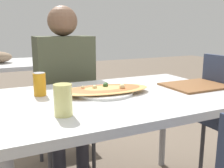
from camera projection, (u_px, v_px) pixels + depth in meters
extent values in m
cube|color=silver|center=(118.00, 98.00, 1.43)|extent=(1.31, 0.86, 0.04)
cylinder|color=#99999E|center=(1.00, 155.00, 1.58)|extent=(0.05, 0.05, 0.71)
cylinder|color=#99999E|center=(163.00, 124.00, 2.10)|extent=(0.05, 0.05, 0.71)
cube|color=#2D3851|center=(65.00, 113.00, 2.05)|extent=(0.40, 0.40, 0.04)
cube|color=#2D3851|center=(58.00, 78.00, 2.16)|extent=(0.38, 0.03, 0.46)
cylinder|color=#38383D|center=(94.00, 146.00, 2.02)|extent=(0.03, 0.03, 0.43)
cylinder|color=#38383D|center=(50.00, 155.00, 1.88)|extent=(0.03, 0.03, 0.43)
cylinder|color=#38383D|center=(79.00, 130.00, 2.32)|extent=(0.03, 0.03, 0.43)
cylinder|color=#38383D|center=(40.00, 137.00, 2.18)|extent=(0.03, 0.03, 0.43)
cylinder|color=#38383D|center=(202.00, 151.00, 1.93)|extent=(0.03, 0.03, 0.43)
cylinder|color=#2D2D38|center=(82.00, 143.00, 2.02)|extent=(0.10, 0.10, 0.47)
cylinder|color=#2D2D38|center=(59.00, 147.00, 1.94)|extent=(0.10, 0.10, 0.47)
cube|color=#474C38|center=(65.00, 75.00, 1.96)|extent=(0.41, 0.24, 0.57)
sphere|color=brown|center=(62.00, 21.00, 1.87)|extent=(0.21, 0.21, 0.21)
cylinder|color=white|center=(105.00, 92.00, 1.45)|extent=(0.32, 0.32, 0.01)
ellipsoid|color=tan|center=(105.00, 89.00, 1.45)|extent=(0.53, 0.29, 0.02)
ellipsoid|color=#D16033|center=(105.00, 88.00, 1.45)|extent=(0.44, 0.24, 0.01)
sphere|color=#335928|center=(105.00, 86.00, 1.48)|extent=(0.03, 0.03, 0.03)
sphere|color=#335928|center=(106.00, 85.00, 1.50)|extent=(0.03, 0.03, 0.03)
sphere|color=beige|center=(122.00, 87.00, 1.44)|extent=(0.03, 0.03, 0.03)
sphere|color=beige|center=(95.00, 87.00, 1.44)|extent=(0.03, 0.03, 0.03)
sphere|color=beige|center=(83.00, 88.00, 1.44)|extent=(0.02, 0.02, 0.02)
cylinder|color=orange|center=(40.00, 84.00, 1.40)|extent=(0.07, 0.07, 0.12)
cylinder|color=silver|center=(39.00, 73.00, 1.39)|extent=(0.06, 0.06, 0.00)
cylinder|color=#E0DB7F|center=(63.00, 100.00, 1.08)|extent=(0.08, 0.08, 0.13)
cube|color=brown|center=(195.00, 86.00, 1.63)|extent=(0.37, 0.29, 0.01)
cube|color=silver|center=(19.00, 64.00, 2.81)|extent=(1.10, 0.80, 0.04)
cylinder|color=#99999E|center=(75.00, 100.00, 2.79)|extent=(0.05, 0.05, 0.71)
cylinder|color=#99999E|center=(58.00, 87.00, 3.41)|extent=(0.05, 0.05, 0.71)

